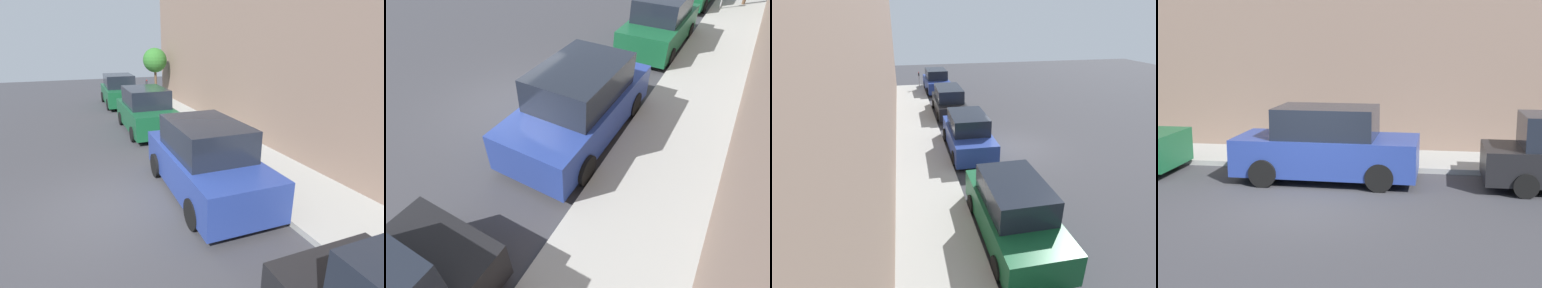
# 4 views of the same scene
# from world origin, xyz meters

# --- Properties ---
(ground_plane) EXTENTS (60.00, 60.00, 0.00)m
(ground_plane) POSITION_xyz_m (0.00, 0.00, 0.00)
(ground_plane) COLOR #38383D
(sidewalk) EXTENTS (2.54, 32.00, 0.15)m
(sidewalk) POSITION_xyz_m (4.77, 0.00, 0.07)
(sidewalk) COLOR #9E9E99
(sidewalk) RESTS_ON ground_plane
(parked_suv_third) EXTENTS (2.08, 4.84, 1.98)m
(parked_suv_third) POSITION_xyz_m (2.42, -0.09, 0.93)
(parked_suv_third) COLOR navy
(parked_suv_third) RESTS_ON ground_plane
(parked_suv_fourth) EXTENTS (2.08, 4.81, 1.98)m
(parked_suv_fourth) POSITION_xyz_m (2.44, 6.56, 0.93)
(parked_suv_fourth) COLOR #14512D
(parked_suv_fourth) RESTS_ON ground_plane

